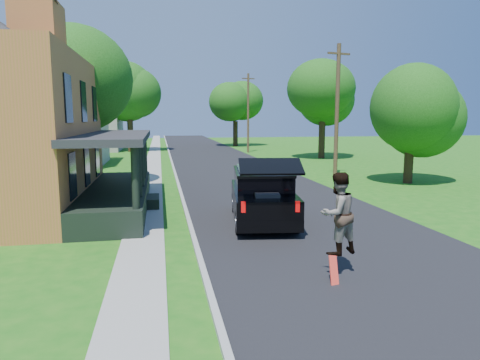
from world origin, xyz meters
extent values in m
plane|color=#186213|center=(0.00, 0.00, 0.00)|extent=(140.00, 140.00, 0.00)
cube|color=black|center=(0.00, 20.00, 0.00)|extent=(8.00, 120.00, 0.02)
cube|color=#9F9F9A|center=(-4.05, 20.00, 0.00)|extent=(0.15, 120.00, 0.12)
cube|color=#999790|center=(-5.60, 20.00, 0.00)|extent=(1.30, 120.00, 0.03)
cube|color=#999790|center=(-9.50, 6.00, 0.00)|extent=(6.50, 1.20, 0.03)
cube|color=#C66639|center=(-9.50, 6.00, 7.40)|extent=(1.60, 2.20, 1.60)
cube|color=black|center=(-6.80, 6.00, 0.45)|extent=(2.40, 10.00, 0.90)
cube|color=black|center=(-6.80, 6.00, 3.00)|extent=(2.60, 10.30, 0.25)
cube|color=#A09A8E|center=(-13.50, 24.00, 2.50)|extent=(8.00, 8.00, 5.00)
pyramid|color=black|center=(-13.50, 24.00, 7.20)|extent=(12.78, 12.78, 2.20)
cube|color=#A09A8E|center=(-13.50, 40.00, 2.50)|extent=(8.00, 8.00, 5.00)
pyramid|color=black|center=(-13.50, 40.00, 7.20)|extent=(12.78, 12.78, 2.20)
cube|color=black|center=(-1.40, 2.52, 0.73)|extent=(2.74, 5.19, 0.96)
cube|color=black|center=(-1.38, 2.69, 1.50)|extent=(2.32, 3.30, 0.62)
cube|color=black|center=(-1.38, 2.69, 1.84)|extent=(2.37, 3.41, 0.09)
cube|color=black|center=(-1.73, 0.13, 2.31)|extent=(2.04, 1.28, 0.43)
cube|color=#313136|center=(-1.60, 1.05, 1.07)|extent=(0.87, 0.78, 0.51)
cube|color=silver|center=(-2.20, 2.80, 1.94)|extent=(0.44, 2.71, 0.07)
cube|color=silver|center=(-0.55, 2.58, 1.94)|extent=(0.44, 2.71, 0.07)
cube|color=#990505|center=(-2.56, 0.21, 1.07)|extent=(0.14, 0.09, 0.34)
cube|color=#990505|center=(-0.91, -0.02, 1.07)|extent=(0.14, 0.09, 0.34)
cylinder|color=black|center=(-2.08, 4.27, 0.38)|extent=(0.37, 0.80, 0.77)
cylinder|color=black|center=(-0.28, 4.02, 0.38)|extent=(0.37, 0.80, 0.77)
cylinder|color=black|center=(-2.52, 1.03, 0.38)|extent=(0.37, 0.80, 0.77)
cylinder|color=black|center=(-0.72, 0.78, 0.38)|extent=(0.37, 0.80, 0.77)
imported|color=black|center=(-0.90, -3.00, 1.52)|extent=(1.15, 1.02, 1.97)
cube|color=red|center=(-1.17, -3.49, 0.27)|extent=(0.26, 0.42, 0.69)
cylinder|color=black|center=(-10.00, 13.30, 2.05)|extent=(0.65, 0.65, 4.09)
sphere|color=#2D7C21|center=(-10.00, 13.30, 6.00)|extent=(5.76, 5.76, 5.70)
sphere|color=#2D7C21|center=(-9.55, 12.95, 7.26)|extent=(4.99, 4.99, 4.94)
sphere|color=#2D7C21|center=(-10.57, 13.77, 6.63)|extent=(5.12, 5.12, 5.07)
cylinder|color=black|center=(-8.19, 36.97, 2.10)|extent=(0.81, 0.81, 4.21)
sphere|color=#2D7C21|center=(-8.19, 36.97, 6.42)|extent=(8.48, 8.48, 6.65)
sphere|color=#2D7C21|center=(-7.87, 36.49, 7.90)|extent=(7.35, 7.35, 5.76)
sphere|color=#2D7C21|center=(-8.57, 37.58, 7.16)|extent=(7.54, 7.54, 5.91)
cylinder|color=black|center=(9.14, 10.08, 1.22)|extent=(0.61, 0.61, 2.43)
sphere|color=#2D7C21|center=(9.14, 10.08, 3.90)|extent=(5.20, 5.20, 4.41)
sphere|color=#2D7C21|center=(9.44, 9.74, 4.88)|extent=(4.51, 4.51, 3.82)
sphere|color=#2D7C21|center=(8.76, 10.53, 4.39)|extent=(4.62, 4.62, 3.92)
cylinder|color=black|center=(9.95, 25.77, 1.99)|extent=(0.68, 0.68, 3.99)
sphere|color=#2D7C21|center=(9.95, 25.77, 5.83)|extent=(6.32, 6.32, 5.53)
sphere|color=#2D7C21|center=(10.42, 25.52, 7.06)|extent=(5.48, 5.48, 4.80)
sphere|color=#2D7C21|center=(9.36, 26.11, 6.45)|extent=(5.62, 5.62, 4.92)
cylinder|color=black|center=(5.00, 44.33, 1.67)|extent=(0.78, 0.78, 3.33)
sphere|color=#2D7C21|center=(5.00, 44.33, 5.21)|extent=(6.85, 6.85, 5.62)
sphere|color=#2D7C21|center=(5.35, 43.88, 6.46)|extent=(5.94, 5.94, 4.87)
sphere|color=#2D7C21|center=(4.57, 44.91, 5.83)|extent=(6.09, 6.09, 4.99)
cylinder|color=#503A25|center=(5.92, 13.08, 4.13)|extent=(0.31, 0.31, 8.26)
cube|color=#503A25|center=(5.92, 13.08, 7.66)|extent=(1.59, 0.47, 0.12)
cylinder|color=#503A25|center=(4.50, 33.55, 4.24)|extent=(0.28, 0.28, 8.48)
cube|color=#503A25|center=(4.50, 33.55, 7.93)|extent=(1.45, 0.42, 0.11)
camera|label=1|loc=(-5.01, -12.31, 3.76)|focal=32.00mm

